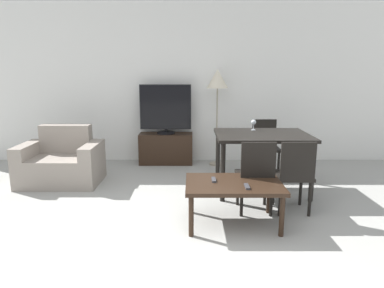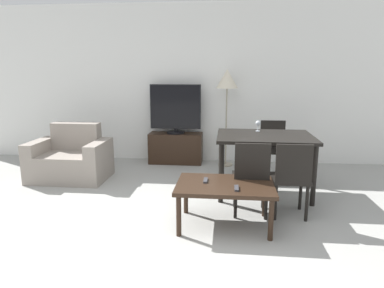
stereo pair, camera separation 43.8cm
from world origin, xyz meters
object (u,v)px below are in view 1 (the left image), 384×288
Objects in this scene: coffee_table at (234,187)px; dining_chair_near_right at (295,173)px; remote_secondary at (214,180)px; dining_table at (263,141)px; dining_chair_near at (257,173)px; remote_primary at (248,186)px; wine_glass_left at (254,123)px; floor_lamp at (218,82)px; dining_chair_far at (266,144)px; tv at (166,109)px; tv_stand at (167,148)px; armchair at (63,163)px.

dining_chair_near_right reaches higher than coffee_table.
dining_table is at bearing 55.08° from remote_secondary.
dining_chair_near reaches higher than dining_table.
dining_table is 1.28m from remote_primary.
remote_primary reaches higher than coffee_table.
wine_glass_left is at bearing 63.73° from remote_secondary.
coffee_table is 0.61× the size of floor_lamp.
remote_secondary is at bearing -155.22° from dining_chair_near.
wine_glass_left is (-0.28, -0.49, 0.40)m from dining_chair_far.
dining_chair_far reaches higher than remote_secondary.
remote_primary is (0.11, -0.16, 0.06)m from coffee_table.
dining_chair_far is at bearing -21.17° from tv.
tv_stand is 1.70m from dining_chair_far.
dining_chair_far and dining_chair_near_right have the same top height.
tv_stand is 1.81m from wine_glass_left.
dining_chair_far is at bearing 74.64° from dining_chair_near.
dining_chair_far is 1.97m from remote_secondary.
dining_table is 0.82m from dining_chair_near.
coffee_table is 1.17× the size of dining_chair_far.
dining_table is at bearing -45.35° from tv_stand.
floor_lamp reaches higher than dining_table.
remote_primary is at bearing -107.47° from dining_table.
remote_primary is (0.98, -2.58, 0.20)m from tv_stand.
tv is 1.03× the size of dining_chair_near_right.
dining_table is 1.44× the size of dining_chair_near.
remote_secondary is (-0.69, -0.99, -0.22)m from dining_table.
tv_stand is 6.22× the size of wine_glass_left.
remote_primary is 1.00× the size of remote_secondary.
dining_table is at bearing 105.36° from dining_chair_near_right.
armchair is 2.84m from remote_primary.
tv reaches higher than wine_glass_left.
remote_secondary is 1.47m from wine_glass_left.
dining_chair_near_right is (0.70, 0.28, 0.07)m from coffee_table.
armchair is 1.30× the size of dining_chair_far.
dining_table is at bearing -105.36° from dining_chair_far.
coffee_table is 6.53× the size of remote_primary.
armchair is 2.47m from remote_secondary.
remote_secondary is at bearing -117.17° from dining_chair_far.
dining_chair_far reaches higher than coffee_table.
remote_primary is at bearing -106.65° from dining_chair_far.
dining_table is 1.22m from remote_secondary.
wine_glass_left is (0.43, -1.02, -0.52)m from floor_lamp.
tv reaches higher than dining_chair_near.
tv_stand is 0.75× the size of dining_table.
dining_chair_far is (1.57, -0.61, -0.47)m from tv.
floor_lamp is at bearing 92.77° from remote_primary.
floor_lamp is (-0.50, 1.30, 0.71)m from dining_table.
coffee_table is 1.17× the size of dining_chair_near_right.
remote_secondary is at bearing -74.14° from tv.
remote_secondary is at bearing 145.77° from remote_primary.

